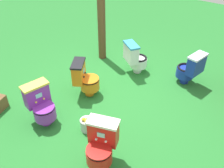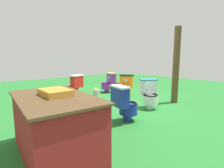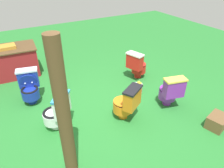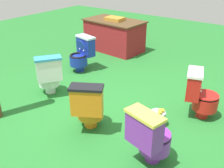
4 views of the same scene
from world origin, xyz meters
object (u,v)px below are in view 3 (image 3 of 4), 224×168
object	(u,v)px
wooden_post	(64,116)
lemon_bucket	(138,88)
toilet_blue	(29,86)
vendor_table	(9,62)
toilet_white	(57,112)
small_crate	(217,122)
toilet_purple	(170,91)
toilet_orange	(127,103)
toilet_red	(137,65)

from	to	relation	value
wooden_post	lemon_bucket	xyz separation A→B (m)	(2.09, 1.26, -0.93)
toilet_blue	vendor_table	bearing A→B (deg)	-68.62
toilet_white	toilet_blue	world-z (taller)	same
small_crate	lemon_bucket	world-z (taller)	lemon_bucket
toilet_purple	wooden_post	world-z (taller)	wooden_post
toilet_orange	toilet_purple	bearing A→B (deg)	-36.46
toilet_blue	small_crate	distance (m)	3.84
toilet_red	vendor_table	xyz separation A→B (m)	(-2.86, 1.78, 0.02)
toilet_purple	toilet_orange	bearing A→B (deg)	-171.77
toilet_white	toilet_orange	bearing A→B (deg)	-72.40
toilet_blue	small_crate	bearing A→B (deg)	150.07
toilet_red	lemon_bucket	bearing A→B (deg)	-50.33
toilet_purple	toilet_orange	world-z (taller)	same
toilet_blue	toilet_red	world-z (taller)	same
toilet_orange	vendor_table	bearing A→B (deg)	89.70
toilet_red	wooden_post	bearing A→B (deg)	-71.29
toilet_orange	lemon_bucket	world-z (taller)	toilet_orange
toilet_white	small_crate	distance (m)	2.96
toilet_purple	wooden_post	distance (m)	2.51
toilet_red	lemon_bucket	size ratio (longest dim) A/B	2.63
small_crate	toilet_orange	bearing A→B (deg)	142.06
toilet_purple	wooden_post	xyz separation A→B (m)	(-2.36, -0.51, 0.68)
toilet_orange	vendor_table	distance (m)	3.48
toilet_purple	toilet_red	xyz separation A→B (m)	(0.10, 1.34, 0.00)
toilet_orange	vendor_table	xyz separation A→B (m)	(-1.75, 3.01, 0.02)
toilet_white	wooden_post	distance (m)	1.21
toilet_blue	lemon_bucket	size ratio (longest dim) A/B	2.63
toilet_white	small_crate	xyz separation A→B (m)	(2.58, -1.43, -0.25)
lemon_bucket	toilet_white	bearing A→B (deg)	-172.49
wooden_post	toilet_blue	bearing A→B (deg)	94.09
toilet_red	toilet_orange	size ratio (longest dim) A/B	1.00
vendor_table	wooden_post	distance (m)	3.70
toilet_red	vendor_table	world-z (taller)	vendor_table
toilet_white	vendor_table	bearing A→B (deg)	45.98
lemon_bucket	toilet_blue	bearing A→B (deg)	158.66
wooden_post	lemon_bucket	distance (m)	2.61
toilet_purple	vendor_table	xyz separation A→B (m)	(-2.76, 3.11, 0.02)
toilet_blue	toilet_orange	bearing A→B (deg)	146.84
small_crate	lemon_bucket	xyz separation A→B (m)	(-0.61, 1.69, -0.01)
toilet_purple	vendor_table	bearing A→B (deg)	145.72
lemon_bucket	vendor_table	bearing A→B (deg)	136.40
toilet_blue	wooden_post	size ratio (longest dim) A/B	0.35
toilet_white	toilet_orange	size ratio (longest dim) A/B	1.00
toilet_orange	lemon_bucket	distance (m)	1.01
toilet_orange	small_crate	distance (m)	1.72
toilet_blue	small_crate	size ratio (longest dim) A/B	1.82
toilet_orange	vendor_table	size ratio (longest dim) A/B	0.48
vendor_table	wooden_post	world-z (taller)	wooden_post
wooden_post	small_crate	bearing A→B (deg)	-9.12
toilet_white	toilet_red	distance (m)	2.49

